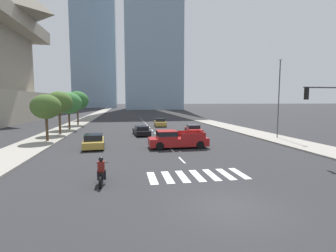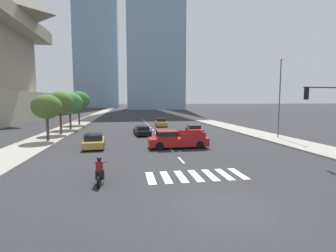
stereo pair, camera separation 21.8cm
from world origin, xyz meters
The scene contains 19 objects.
ground_plane centered at (0.00, 0.00, 0.00)m, with size 800.00×800.00×0.00m, color #28282B.
sidewalk_east centered at (13.29, 30.00, 0.07)m, with size 4.00×260.00×0.15m, color gray.
sidewalk_west centered at (-13.29, 30.00, 0.07)m, with size 4.00×260.00×0.15m, color gray.
crosswalk_near centered at (0.00, 4.59, 0.00)m, with size 5.85×2.39×0.01m.
lane_divider_center centered at (0.00, 32.59, 0.00)m, with size 0.14×50.00×0.01m.
motorcycle_lead centered at (-5.50, 4.11, 0.58)m, with size 0.70×2.16×1.49m.
pickup_truck centered at (0.52, 13.57, 0.81)m, with size 5.57×2.12×1.67m.
sedan_red_0 centered at (5.13, 23.50, 0.55)m, with size 2.19×4.61×1.18m.
sedan_gold_1 centered at (2.07, 34.22, 0.63)m, with size 2.15×4.39×1.39m.
sedan_black_2 centered at (-2.02, 23.20, 0.55)m, with size 2.16×4.79×1.18m.
sedan_gold_3 centered at (-7.13, 15.07, 0.60)m, with size 2.18×4.51×1.30m.
traffic_signal_near centered at (11.05, 7.02, 4.02)m, with size 3.91×0.28×5.70m.
street_lamp_east centered at (13.59, 17.14, 5.34)m, with size 0.50×0.24×9.14m.
street_tree_nearest centered at (-12.49, 19.30, 3.83)m, with size 3.12×3.12×5.02m.
street_tree_second centered at (-12.49, 24.89, 4.26)m, with size 3.35×3.35×5.55m.
street_tree_third centered at (-12.49, 30.65, 4.14)m, with size 3.86×3.86×5.64m.
street_tree_fourth centered at (-12.49, 37.93, 4.54)m, with size 3.95×3.95×6.08m.
office_tower_left_skyline centered at (-23.06, 174.57, 69.99)m, with size 28.35×27.35×147.80m.
office_tower_center_skyline centered at (11.70, 127.97, 57.20)m, with size 29.97×20.75×125.78m.
Camera 1 is at (-4.26, -9.45, 4.43)m, focal length 26.73 mm.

